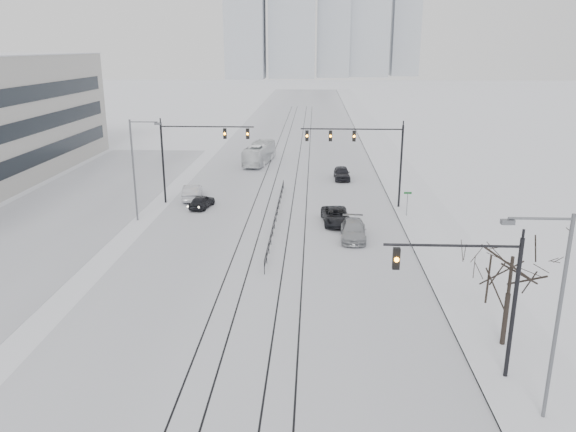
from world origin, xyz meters
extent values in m
cube|color=silver|center=(0.00, 60.00, 0.01)|extent=(22.00, 260.00, 0.02)
cube|color=silver|center=(13.50, 60.00, 0.08)|extent=(5.00, 260.00, 0.16)
cube|color=gray|center=(11.05, 60.00, 0.06)|extent=(0.10, 260.00, 0.12)
cube|color=silver|center=(-20.00, 35.00, 0.01)|extent=(14.00, 60.00, 0.03)
cube|color=black|center=(-2.60, 40.00, 0.02)|extent=(0.10, 180.00, 0.01)
cube|color=black|center=(-1.20, 40.00, 0.02)|extent=(0.10, 180.00, 0.01)
cube|color=black|center=(1.20, 40.00, 0.02)|extent=(0.10, 180.00, 0.01)
cube|color=black|center=(2.60, 40.00, 0.02)|extent=(0.10, 180.00, 0.01)
cube|color=#A5ACB5|center=(-30.00, 260.00, 27.50)|extent=(18.00, 18.00, 55.00)
cube|color=#A5ACB5|center=(-8.00, 268.00, 36.00)|extent=(22.00, 22.00, 72.00)
cube|color=#A5ACB5|center=(12.00, 276.00, 24.00)|extent=(16.00, 16.00, 48.00)
cube|color=#A5ACB5|center=(30.00, 284.00, 32.00)|extent=(20.00, 20.00, 64.00)
cube|color=#A5ACB5|center=(50.00, 292.00, 20.00)|extent=(14.00, 14.00, 40.00)
cylinder|color=black|center=(12.40, 6.00, 3.50)|extent=(0.20, 0.20, 7.00)
cylinder|color=black|center=(9.40, 6.00, 6.60)|extent=(6.00, 0.12, 0.12)
cube|color=black|center=(7.00, 6.00, 5.95)|extent=(0.32, 0.24, 1.00)
sphere|color=orange|center=(7.00, 5.86, 5.95)|extent=(0.22, 0.22, 0.22)
cylinder|color=black|center=(11.50, 35.00, 4.00)|extent=(0.20, 0.20, 8.00)
cylinder|color=black|center=(6.75, 35.00, 7.60)|extent=(9.50, 0.12, 0.12)
cube|color=black|center=(2.60, 35.00, 6.95)|extent=(0.32, 0.24, 1.00)
sphere|color=orange|center=(2.60, 34.86, 6.95)|extent=(0.22, 0.22, 0.22)
cube|color=black|center=(4.80, 35.00, 6.95)|extent=(0.32, 0.24, 1.00)
sphere|color=orange|center=(4.80, 34.86, 6.95)|extent=(0.22, 0.22, 0.22)
cube|color=black|center=(7.00, 35.00, 6.95)|extent=(0.32, 0.24, 1.00)
sphere|color=orange|center=(7.00, 34.86, 6.95)|extent=(0.22, 0.22, 0.22)
cylinder|color=black|center=(-11.50, 36.00, 4.00)|extent=(0.20, 0.20, 8.00)
cylinder|color=black|center=(-7.00, 36.00, 7.60)|extent=(9.00, 0.12, 0.12)
cube|color=black|center=(-3.10, 36.00, 6.95)|extent=(0.32, 0.24, 1.00)
sphere|color=orange|center=(-3.10, 35.86, 6.95)|extent=(0.22, 0.22, 0.22)
cube|color=black|center=(-5.30, 36.00, 6.95)|extent=(0.32, 0.24, 1.00)
sphere|color=orange|center=(-5.30, 35.86, 6.95)|extent=(0.22, 0.22, 0.22)
cylinder|color=#595B60|center=(13.00, 3.00, 4.50)|extent=(0.16, 0.16, 9.00)
cylinder|color=#595B60|center=(11.80, 3.00, 8.80)|extent=(2.40, 0.10, 0.10)
cube|color=#595B60|center=(10.60, 3.00, 8.65)|extent=(0.50, 0.25, 0.18)
cylinder|color=#595B60|center=(-12.50, 30.00, 4.50)|extent=(0.16, 0.16, 9.00)
cylinder|color=#595B60|center=(-11.30, 30.00, 8.80)|extent=(2.40, 0.10, 0.10)
cube|color=#595B60|center=(-10.10, 30.00, 8.65)|extent=(0.50, 0.25, 0.18)
cylinder|color=black|center=(13.20, 9.00, 1.50)|extent=(0.26, 0.26, 3.00)
cylinder|color=black|center=(13.20, 9.00, 3.75)|extent=(0.18, 0.18, 2.50)
cube|color=black|center=(0.00, 30.00, 0.95)|extent=(0.06, 24.00, 0.06)
cube|color=black|center=(0.00, 30.00, 0.55)|extent=(0.06, 24.00, 0.06)
cylinder|color=#595B60|center=(11.80, 32.00, 1.20)|extent=(0.06, 0.06, 2.40)
cube|color=#0C4C19|center=(11.80, 32.00, 2.30)|extent=(0.70, 0.04, 0.18)
imported|color=black|center=(-7.45, 34.15, 0.64)|extent=(2.22, 3.99, 1.28)
imported|color=#B7B9C0|center=(-9.03, 37.20, 0.77)|extent=(2.14, 4.85, 1.55)
imported|color=black|center=(5.29, 29.78, 0.69)|extent=(2.74, 5.17, 1.38)
imported|color=#989B9F|center=(6.54, 25.75, 0.72)|extent=(2.19, 5.00, 1.43)
imported|color=black|center=(6.58, 46.96, 0.75)|extent=(1.89, 4.45, 1.50)
imported|color=white|center=(-3.97, 55.77, 1.36)|extent=(3.68, 9.99, 2.72)
camera|label=1|loc=(3.28, -17.47, 14.98)|focal=35.00mm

